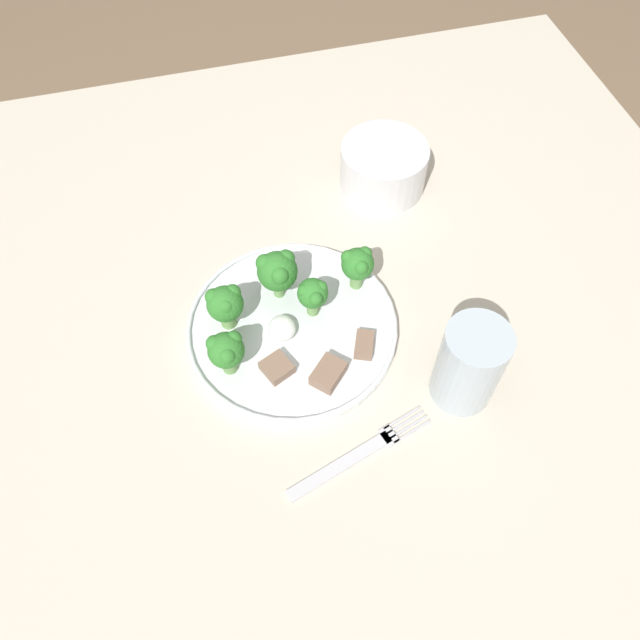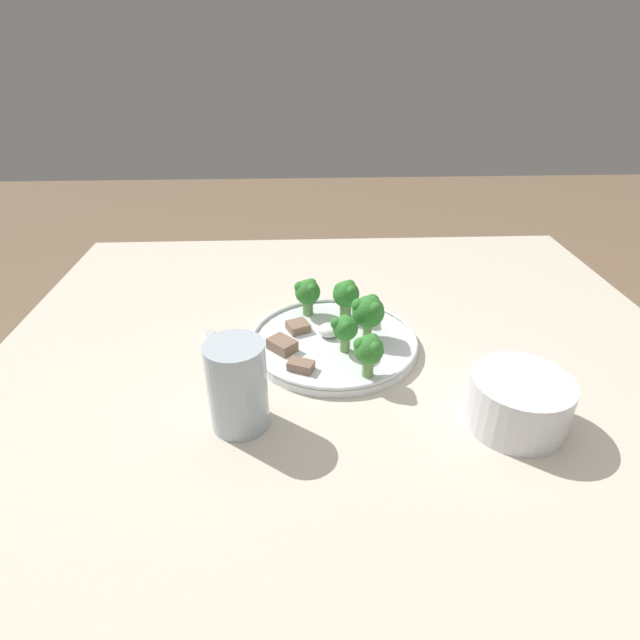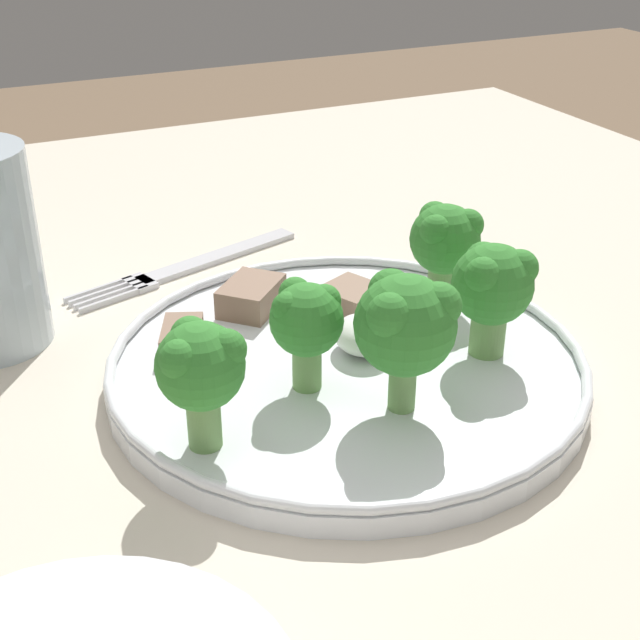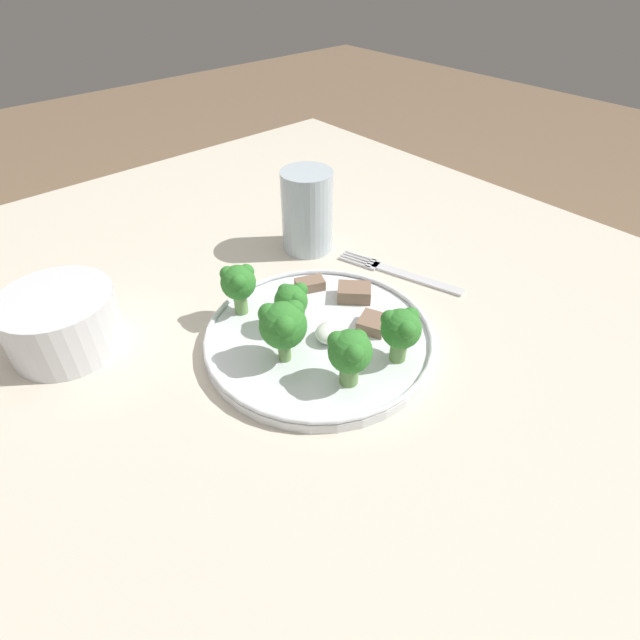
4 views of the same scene
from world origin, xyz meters
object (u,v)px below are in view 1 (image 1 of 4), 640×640
cream_bowl (383,168)px  dinner_plate (292,328)px  drinking_glass (468,368)px  fork (359,455)px

cream_bowl → dinner_plate: bearing=-41.1°
cream_bowl → drinking_glass: drinking_glass is taller
cream_bowl → drinking_glass: (0.35, -0.02, 0.02)m
dinner_plate → cream_bowl: size_ratio=2.10×
dinner_plate → cream_bowl: cream_bowl is taller
dinner_plate → cream_bowl: (-0.22, 0.19, 0.02)m
drinking_glass → dinner_plate: bearing=-126.9°
fork → drinking_glass: (-0.05, 0.14, 0.05)m
dinner_plate → fork: dinner_plate is taller
dinner_plate → cream_bowl: bearing=138.9°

